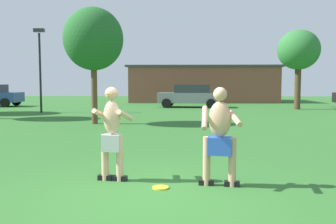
% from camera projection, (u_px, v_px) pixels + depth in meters
% --- Properties ---
extents(ground_plane, '(80.00, 80.00, 0.00)m').
position_uv_depth(ground_plane, '(152.00, 198.00, 5.60)').
color(ground_plane, '#2D6628').
extents(player_near, '(0.70, 0.64, 1.68)m').
position_uv_depth(player_near, '(220.00, 134.00, 6.18)').
color(player_near, black).
rests_on(player_near, ground_plane).
extents(player_in_gray, '(0.68, 0.63, 1.69)m').
position_uv_depth(player_in_gray, '(112.00, 129.00, 6.52)').
color(player_in_gray, black).
rests_on(player_in_gray, ground_plane).
extents(frisbee, '(0.27, 0.27, 0.03)m').
position_uv_depth(frisbee, '(160.00, 188.00, 6.10)').
color(frisbee, yellow).
rests_on(frisbee, ground_plane).
extents(car_gray_far_end, '(4.45, 2.35, 1.58)m').
position_uv_depth(car_gray_far_end, '(190.00, 95.00, 25.54)').
color(car_gray_far_end, slate).
rests_on(car_gray_far_end, ground_plane).
extents(lamp_post, '(0.60, 0.24, 4.79)m').
position_uv_depth(lamp_post, '(40.00, 60.00, 20.95)').
color(lamp_post, black).
rests_on(lamp_post, ground_plane).
extents(outbuilding_behind_lot, '(13.15, 6.42, 3.18)m').
position_uv_depth(outbuilding_behind_lot, '(202.00, 84.00, 33.33)').
color(outbuilding_behind_lot, brown).
rests_on(outbuilding_behind_lot, ground_plane).
extents(tree_left_field, '(2.48, 2.48, 4.85)m').
position_uv_depth(tree_left_field, '(93.00, 39.00, 15.24)').
color(tree_left_field, brown).
rests_on(tree_left_field, ground_plane).
extents(tree_near_building, '(2.67, 2.67, 5.09)m').
position_uv_depth(tree_near_building, '(299.00, 51.00, 23.44)').
color(tree_near_building, '#4C3823').
rests_on(tree_near_building, ground_plane).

